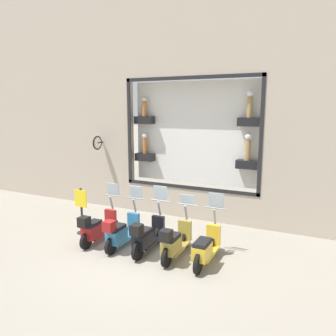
{
  "coord_description": "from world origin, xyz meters",
  "views": [
    {
      "loc": [
        -7.18,
        -4.16,
        3.94
      ],
      "look_at": [
        1.73,
        0.04,
        2.13
      ],
      "focal_mm": 35.0,
      "sensor_mm": 36.0,
      "label": 1
    }
  ],
  "objects_px": {
    "scooter_teal_3": "(121,232)",
    "shop_sign_post": "(81,210)",
    "scooter_yellow_0": "(206,248)",
    "scooter_olive_1": "(175,242)",
    "scooter_black_2": "(147,236)",
    "scooter_red_4": "(97,228)"
  },
  "relations": [
    {
      "from": "scooter_yellow_0",
      "to": "scooter_black_2",
      "type": "height_order",
      "value": "scooter_black_2"
    },
    {
      "from": "scooter_yellow_0",
      "to": "shop_sign_post",
      "type": "bearing_deg",
      "value": 85.41
    },
    {
      "from": "scooter_olive_1",
      "to": "scooter_black_2",
      "type": "xyz_separation_m",
      "value": [
        0.01,
        0.84,
        0.01
      ]
    },
    {
      "from": "scooter_yellow_0",
      "to": "scooter_black_2",
      "type": "relative_size",
      "value": 1.0
    },
    {
      "from": "scooter_yellow_0",
      "to": "scooter_teal_3",
      "type": "distance_m",
      "value": 2.52
    },
    {
      "from": "scooter_red_4",
      "to": "shop_sign_post",
      "type": "relative_size",
      "value": 1.22
    },
    {
      "from": "scooter_olive_1",
      "to": "scooter_black_2",
      "type": "bearing_deg",
      "value": 89.5
    },
    {
      "from": "scooter_black_2",
      "to": "shop_sign_post",
      "type": "xyz_separation_m",
      "value": [
        0.4,
        2.57,
        0.29
      ]
    },
    {
      "from": "scooter_black_2",
      "to": "scooter_teal_3",
      "type": "height_order",
      "value": "scooter_black_2"
    },
    {
      "from": "scooter_olive_1",
      "to": "scooter_red_4",
      "type": "height_order",
      "value": "scooter_red_4"
    },
    {
      "from": "scooter_yellow_0",
      "to": "scooter_teal_3",
      "type": "height_order",
      "value": "scooter_yellow_0"
    },
    {
      "from": "scooter_teal_3",
      "to": "scooter_red_4",
      "type": "xyz_separation_m",
      "value": [
        -0.0,
        0.84,
        -0.0
      ]
    },
    {
      "from": "scooter_black_2",
      "to": "scooter_red_4",
      "type": "xyz_separation_m",
      "value": [
        -0.01,
        1.68,
        -0.02
      ]
    },
    {
      "from": "scooter_teal_3",
      "to": "scooter_red_4",
      "type": "relative_size",
      "value": 1.0
    },
    {
      "from": "scooter_olive_1",
      "to": "shop_sign_post",
      "type": "xyz_separation_m",
      "value": [
        0.41,
        3.41,
        0.3
      ]
    },
    {
      "from": "scooter_black_2",
      "to": "scooter_teal_3",
      "type": "distance_m",
      "value": 0.84
    },
    {
      "from": "scooter_yellow_0",
      "to": "scooter_teal_3",
      "type": "xyz_separation_m",
      "value": [
        -0.07,
        2.52,
        0.02
      ]
    },
    {
      "from": "scooter_yellow_0",
      "to": "shop_sign_post",
      "type": "height_order",
      "value": "scooter_yellow_0"
    },
    {
      "from": "scooter_olive_1",
      "to": "scooter_teal_3",
      "type": "distance_m",
      "value": 1.68
    },
    {
      "from": "scooter_yellow_0",
      "to": "scooter_teal_3",
      "type": "relative_size",
      "value": 1.01
    },
    {
      "from": "scooter_teal_3",
      "to": "shop_sign_post",
      "type": "bearing_deg",
      "value": 76.72
    },
    {
      "from": "scooter_yellow_0",
      "to": "scooter_black_2",
      "type": "bearing_deg",
      "value": 91.94
    }
  ]
}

